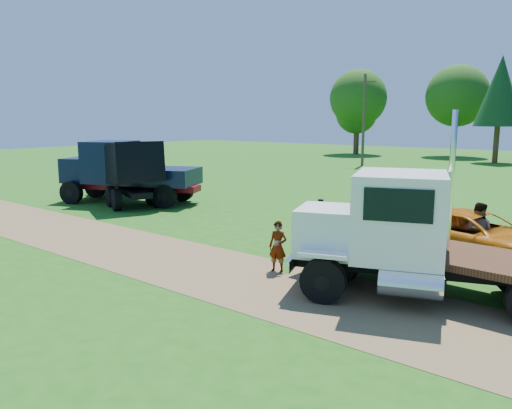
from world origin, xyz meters
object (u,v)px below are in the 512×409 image
Objects in this scene: black_dump_truck at (124,168)px; spectator_a at (278,247)px; flatbed_trailer at (447,261)px; orange_pickup at (476,237)px; white_semi_tractor at (402,235)px; navy_truck at (123,171)px.

black_dump_truck reaches higher than spectator_a.
flatbed_trailer is at bearing 2.36° from spectator_a.
orange_pickup reaches higher than spectator_a.
flatbed_trailer is (19.21, -3.89, -1.03)m from black_dump_truck.
black_dump_truck is 19.63m from flatbed_trailer.
white_semi_tractor is 1.00× the size of black_dump_truck.
white_semi_tractor is 1.03× the size of navy_truck.
black_dump_truck reaches higher than flatbed_trailer.
black_dump_truck is 1.03× the size of navy_truck.
white_semi_tractor is 1.51m from flatbed_trailer.
flatbed_trailer is at bearing 27.15° from white_semi_tractor.
black_dump_truck is at bearing 171.04° from flatbed_trailer.
spectator_a is (14.45, -4.99, -0.96)m from navy_truck.
navy_truck reaches higher than spectator_a.
orange_pickup is 0.70× the size of flatbed_trailer.
white_semi_tractor reaches higher than black_dump_truck.
flatbed_trailer reaches higher than spectator_a.
navy_truck reaches higher than orange_pickup.
navy_truck is 5.03× the size of spectator_a.
white_semi_tractor is 18.96m from black_dump_truck.
white_semi_tractor reaches higher than flatbed_trailer.
white_semi_tractor is 5.17× the size of spectator_a.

